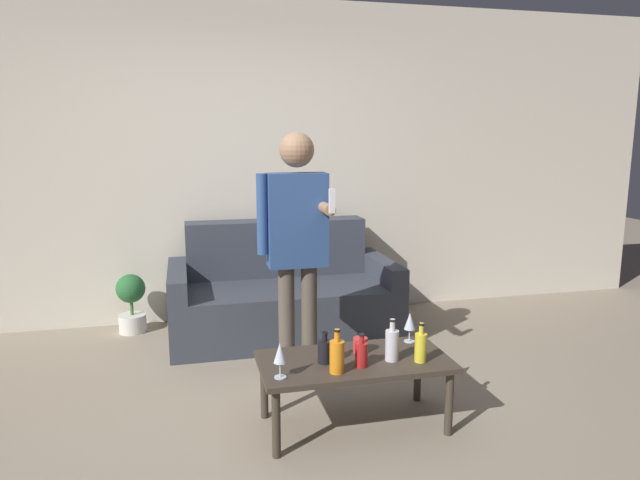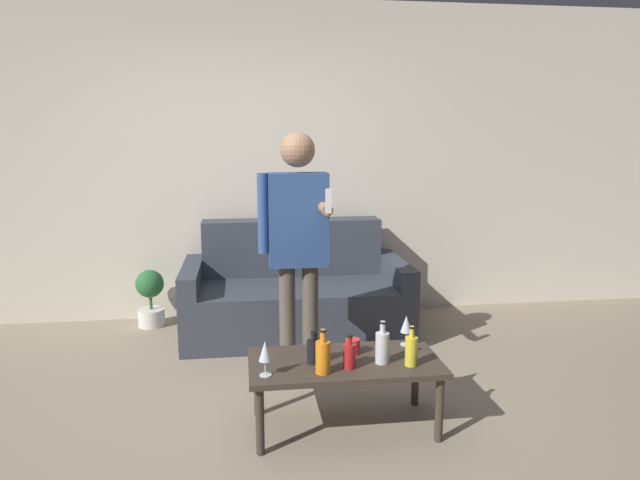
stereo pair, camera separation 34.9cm
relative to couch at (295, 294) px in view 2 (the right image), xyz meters
The scene contains 14 objects.
ground_plane 1.66m from the couch, 101.80° to the right, with size 16.00×16.00×0.00m, color gray.
wall_back 1.21m from the couch, 122.89° to the left, with size 8.00×0.06×2.70m.
couch is the anchor object (origin of this frame).
coffee_table 1.62m from the couch, 85.82° to the right, with size 1.03×0.52×0.39m.
bottle_orange 1.63m from the couch, 91.77° to the right, with size 0.08×0.08×0.17m.
bottle_green 1.77m from the couch, 90.67° to the right, with size 0.08×0.08×0.23m.
bottle_dark 1.73m from the couch, 85.83° to the right, with size 0.07×0.07×0.18m.
bottle_yellow 1.71m from the couch, 79.57° to the right, with size 0.07×0.07×0.23m.
bottle_red 1.80m from the couch, 75.37° to the right, with size 0.07×0.07×0.21m.
wine_glass_near 1.54m from the couch, 70.54° to the right, with size 0.07×0.07×0.18m.
wine_glass_far 1.80m from the couch, 100.08° to the right, with size 0.07×0.07×0.18m.
cup_on_table 1.54m from the couch, 83.31° to the right, with size 0.08×0.08×0.08m.
person_standing_front 1.19m from the couch, 94.12° to the right, with size 0.43×0.41×1.60m.
potted_plant 1.22m from the couch, 166.97° to the left, with size 0.23×0.23×0.48m.
Camera 2 is at (-0.07, -2.87, 1.58)m, focal length 32.00 mm.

